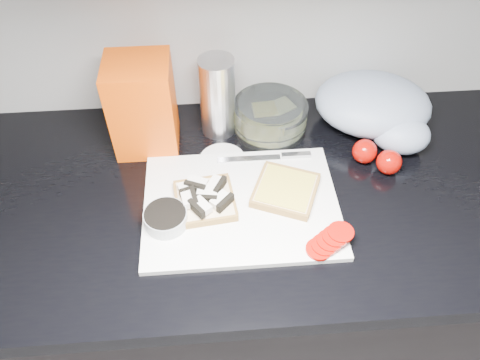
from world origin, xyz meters
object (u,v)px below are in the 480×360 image
at_px(cutting_board, 241,205).
at_px(glass_bowl, 270,117).
at_px(steel_canister, 217,97).
at_px(bread_bag, 143,106).

xyz_separation_m(cutting_board, glass_bowl, (0.09, 0.24, 0.03)).
xyz_separation_m(glass_bowl, steel_canister, (-0.12, 0.01, 0.06)).
bearing_deg(bread_bag, steel_canister, 11.44).
relative_size(cutting_board, bread_bag, 1.84).
bearing_deg(glass_bowl, cutting_board, -110.15).
bearing_deg(bread_bag, glass_bowl, 5.20).
relative_size(glass_bowl, steel_canister, 0.90).
height_order(glass_bowl, steel_canister, steel_canister).
height_order(cutting_board, steel_canister, steel_canister).
relative_size(cutting_board, glass_bowl, 2.28).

